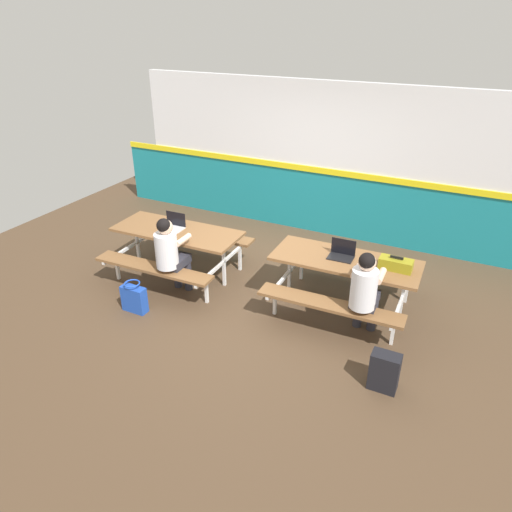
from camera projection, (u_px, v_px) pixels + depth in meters
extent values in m
cube|color=#4C3826|center=(254.00, 293.00, 6.70)|extent=(10.00, 10.00, 0.02)
cube|color=teal|center=(315.00, 201.00, 8.37)|extent=(8.00, 0.12, 1.10)
cube|color=yellow|center=(315.00, 170.00, 8.04)|extent=(8.00, 0.03, 0.10)
cube|color=silver|center=(319.00, 124.00, 7.75)|extent=(6.72, 0.12, 1.40)
cube|color=brown|center=(177.00, 231.00, 6.82)|extent=(1.90, 0.80, 0.04)
cube|color=brown|center=(153.00, 268.00, 6.45)|extent=(1.79, 0.33, 0.04)
cube|color=brown|center=(201.00, 233.00, 7.47)|extent=(1.79, 0.33, 0.04)
cube|color=white|center=(137.00, 244.00, 7.28)|extent=(0.04, 0.04, 0.70)
cube|color=white|center=(137.00, 242.00, 7.26)|extent=(0.08, 1.55, 0.04)
cube|color=white|center=(117.00, 267.00, 6.94)|extent=(0.04, 0.04, 0.41)
cube|color=white|center=(158.00, 240.00, 7.75)|extent=(0.04, 0.04, 0.41)
cube|color=white|center=(224.00, 264.00, 6.71)|extent=(0.04, 0.04, 0.70)
cube|color=white|center=(224.00, 261.00, 6.69)|extent=(0.08, 1.55, 0.04)
cube|color=white|center=(206.00, 290.00, 6.37)|extent=(0.04, 0.04, 0.41)
cube|color=white|center=(240.00, 258.00, 7.19)|extent=(0.04, 0.04, 0.41)
cube|color=brown|center=(346.00, 261.00, 6.01)|extent=(1.90, 0.80, 0.04)
cube|color=brown|center=(329.00, 305.00, 5.64)|extent=(1.79, 0.33, 0.04)
cube|color=brown|center=(356.00, 260.00, 6.66)|extent=(1.79, 0.33, 0.04)
cube|color=white|center=(289.00, 273.00, 6.47)|extent=(0.04, 0.04, 0.70)
cube|color=white|center=(289.00, 271.00, 6.45)|extent=(0.08, 1.55, 0.04)
cube|color=white|center=(275.00, 301.00, 6.12)|extent=(0.04, 0.04, 0.41)
cube|color=white|center=(302.00, 267.00, 6.94)|extent=(0.04, 0.04, 0.41)
cube|color=white|center=(402.00, 299.00, 5.90)|extent=(0.04, 0.04, 0.70)
cube|color=white|center=(403.00, 296.00, 5.88)|extent=(0.08, 1.55, 0.04)
cube|color=white|center=(393.00, 330.00, 5.56)|extent=(0.04, 0.04, 0.41)
cube|color=white|center=(407.00, 289.00, 6.38)|extent=(0.04, 0.04, 0.41)
cylinder|color=#2D2D38|center=(177.00, 273.00, 6.74)|extent=(0.11, 0.11, 0.45)
cylinder|color=#2D2D38|center=(188.00, 275.00, 6.67)|extent=(0.11, 0.11, 0.45)
cube|color=#2D2D38|center=(175.00, 261.00, 6.45)|extent=(0.31, 0.39, 0.12)
cylinder|color=silver|center=(166.00, 250.00, 6.20)|extent=(0.30, 0.30, 0.48)
cylinder|color=beige|center=(166.00, 236.00, 6.37)|extent=(0.09, 0.30, 0.08)
cylinder|color=beige|center=(183.00, 240.00, 6.27)|extent=(0.09, 0.30, 0.08)
sphere|color=beige|center=(165.00, 227.00, 6.07)|extent=(0.20, 0.20, 0.20)
sphere|color=black|center=(163.00, 225.00, 6.03)|extent=(0.18, 0.18, 0.18)
cylinder|color=#2D2D38|center=(358.00, 311.00, 5.88)|extent=(0.11, 0.11, 0.45)
cylinder|color=#2D2D38|center=(373.00, 314.00, 5.81)|extent=(0.11, 0.11, 0.45)
cube|color=#2D2D38|center=(365.00, 299.00, 5.59)|extent=(0.31, 0.39, 0.12)
cylinder|color=silver|center=(364.00, 289.00, 5.35)|extent=(0.30, 0.30, 0.48)
cylinder|color=beige|center=(357.00, 271.00, 5.51)|extent=(0.09, 0.30, 0.08)
cylinder|color=beige|center=(381.00, 276.00, 5.41)|extent=(0.09, 0.30, 0.08)
sphere|color=beige|center=(367.00, 262.00, 5.21)|extent=(0.20, 0.20, 0.20)
sphere|color=black|center=(367.00, 261.00, 5.17)|extent=(0.18, 0.18, 0.18)
cube|color=silver|center=(172.00, 229.00, 6.84)|extent=(0.33, 0.23, 0.01)
cube|color=black|center=(176.00, 219.00, 6.87)|extent=(0.32, 0.02, 0.21)
cube|color=black|center=(341.00, 258.00, 6.03)|extent=(0.33, 0.23, 0.01)
cube|color=black|center=(343.00, 247.00, 6.06)|extent=(0.32, 0.02, 0.21)
cube|color=olive|center=(396.00, 264.00, 5.74)|extent=(0.40, 0.18, 0.14)
cube|color=black|center=(397.00, 257.00, 5.70)|extent=(0.16, 0.02, 0.02)
cube|color=black|center=(384.00, 372.00, 4.89)|extent=(0.30, 0.18, 0.44)
cube|color=black|center=(386.00, 370.00, 5.01)|extent=(0.21, 0.04, 0.19)
cube|color=#1E47B2|center=(134.00, 299.00, 6.20)|extent=(0.34, 0.14, 0.36)
torus|color=#1E47B2|center=(132.00, 283.00, 6.09)|extent=(0.21, 0.21, 0.02)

